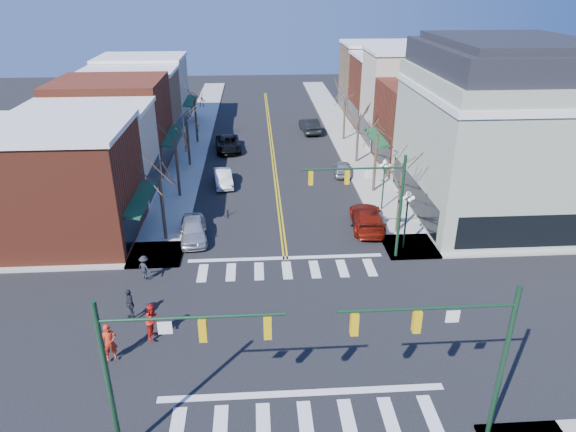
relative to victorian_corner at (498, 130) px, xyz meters
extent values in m
plane|color=black|center=(-16.50, -14.50, -6.66)|extent=(160.00, 160.00, 0.00)
cube|color=#9E9B93|center=(-25.25, 5.50, -6.58)|extent=(3.50, 70.00, 0.15)
cube|color=#9E9B93|center=(-7.75, 5.50, -6.58)|extent=(3.50, 70.00, 0.15)
cube|color=maroon|center=(-32.00, -2.75, -2.66)|extent=(10.00, 8.50, 8.00)
cube|color=#BDB19C|center=(-32.00, 5.00, -2.91)|extent=(10.00, 7.00, 7.50)
cube|color=maroon|center=(-32.00, 13.00, -2.41)|extent=(10.00, 9.00, 8.50)
cube|color=olive|center=(-32.00, 21.25, -2.76)|extent=(10.00, 7.50, 7.80)
cube|color=#BDB19C|center=(-32.00, 29.00, -2.56)|extent=(10.00, 8.00, 8.20)
cube|color=maroon|center=(-1.00, 11.25, -2.66)|extent=(10.00, 8.50, 8.00)
cube|color=#BDB19C|center=(-1.00, 19.00, -1.66)|extent=(10.00, 7.00, 10.00)
cube|color=maroon|center=(-1.00, 26.50, -2.41)|extent=(10.00, 8.00, 8.50)
cube|color=olive|center=(-1.00, 34.50, -2.16)|extent=(10.00, 8.00, 9.00)
cube|color=#99A38D|center=(0.00, 0.00, -1.16)|extent=(12.00, 14.00, 11.00)
cube|color=white|center=(0.00, 0.00, 2.94)|extent=(12.25, 14.25, 0.50)
cube|color=black|center=(0.00, 0.00, 5.24)|extent=(11.40, 13.40, 1.80)
cube|color=black|center=(0.00, 0.00, 6.34)|extent=(9.80, 11.80, 0.60)
cylinder|color=#14331E|center=(-23.90, -21.90, -3.06)|extent=(0.20, 0.20, 7.20)
cylinder|color=#14331E|center=(-20.65, -21.90, -0.26)|extent=(6.50, 0.12, 0.12)
cube|color=gold|center=(-20.33, -21.90, -0.81)|extent=(0.28, 0.28, 0.90)
cube|color=gold|center=(-18.05, -21.90, -0.81)|extent=(0.28, 0.28, 0.90)
cylinder|color=#14331E|center=(-9.10, -21.90, -3.06)|extent=(0.20, 0.20, 7.20)
cylinder|color=#14331E|center=(-12.35, -21.90, -0.26)|extent=(6.50, 0.12, 0.12)
cube|color=gold|center=(-12.68, -21.90, -0.81)|extent=(0.28, 0.28, 0.90)
cube|color=gold|center=(-14.95, -21.90, -0.81)|extent=(0.28, 0.28, 0.90)
cylinder|color=#14331E|center=(-9.10, -7.10, -3.06)|extent=(0.20, 0.20, 7.20)
cylinder|color=#14331E|center=(-12.35, -7.10, -0.26)|extent=(6.50, 0.12, 0.12)
cube|color=gold|center=(-12.68, -7.10, -0.81)|extent=(0.28, 0.28, 0.90)
cube|color=gold|center=(-14.95, -7.10, -0.81)|extent=(0.28, 0.28, 0.90)
cylinder|color=#14331E|center=(-8.30, -6.00, -4.66)|extent=(0.12, 0.12, 4.00)
sphere|color=white|center=(-8.30, -6.00, -2.51)|extent=(0.36, 0.36, 0.36)
cylinder|color=#14331E|center=(-8.30, 0.50, -4.66)|extent=(0.12, 0.12, 4.00)
sphere|color=white|center=(-8.30, 0.50, -2.51)|extent=(0.36, 0.36, 0.36)
cylinder|color=#382B21|center=(-24.90, -3.50, -4.28)|extent=(0.24, 0.24, 4.76)
cylinder|color=#382B21|center=(-24.90, 4.50, -4.14)|extent=(0.24, 0.24, 5.04)
cylinder|color=#382B21|center=(-24.90, 12.50, -4.38)|extent=(0.24, 0.24, 4.55)
cylinder|color=#382B21|center=(-24.90, 20.50, -4.21)|extent=(0.24, 0.24, 4.90)
cylinder|color=#382B21|center=(-8.10, -3.50, -4.35)|extent=(0.24, 0.24, 4.62)
cylinder|color=#382B21|center=(-8.10, 4.50, -4.07)|extent=(0.24, 0.24, 5.18)
cylinder|color=#382B21|center=(-8.10, 12.50, -4.24)|extent=(0.24, 0.24, 4.83)
cylinder|color=#382B21|center=(-8.10, 20.50, -4.17)|extent=(0.24, 0.24, 4.97)
imported|color=silver|center=(-22.90, -3.54, -5.88)|extent=(2.35, 4.77, 1.56)
imported|color=silver|center=(-21.30, 7.03, -5.95)|extent=(2.02, 4.42, 1.40)
imported|color=black|center=(-21.30, 17.39, -5.88)|extent=(3.13, 5.82, 1.55)
imported|color=maroon|center=(-10.10, -2.42, -5.84)|extent=(2.81, 5.82, 1.63)
imported|color=#A9AAAE|center=(-10.10, 9.11, -5.99)|extent=(2.01, 4.05, 1.33)
imported|color=black|center=(-11.69, 23.99, -5.80)|extent=(2.32, 5.37, 1.72)
imported|color=#B32813|center=(-25.59, -16.35, -5.52)|extent=(0.84, 0.68, 1.98)
imported|color=#B51613|center=(-23.80, -14.72, -5.52)|extent=(0.86, 1.04, 1.97)
imported|color=#212129|center=(-25.35, -13.01, -5.60)|extent=(0.88, 1.14, 1.80)
imported|color=black|center=(-25.33, -8.92, -5.73)|extent=(1.15, 1.04, 1.55)
camera|label=1|loc=(-18.29, -36.70, 10.40)|focal=32.00mm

